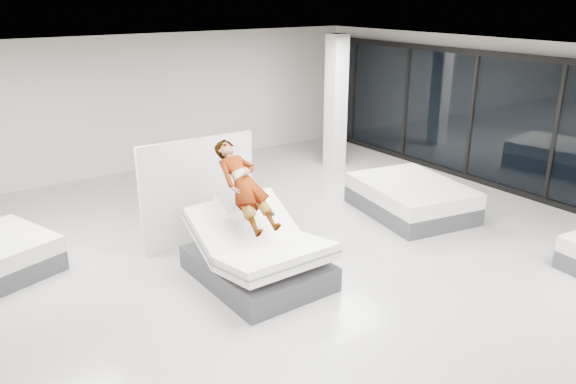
% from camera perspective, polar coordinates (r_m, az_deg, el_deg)
% --- Properties ---
extents(room, '(14.00, 14.04, 3.20)m').
position_cam_1_polar(room, '(7.84, 3.18, 1.09)').
color(room, '#B6B3AB').
rests_on(room, ground).
extents(hero_bed, '(1.62, 2.11, 1.21)m').
position_cam_1_polar(hero_bed, '(8.43, -3.11, -6.49)').
color(hero_bed, '#3A3A3F').
rests_on(hero_bed, floor).
extents(person, '(0.63, 1.38, 1.50)m').
position_cam_1_polar(person, '(8.34, -4.39, -0.47)').
color(person, slate).
rests_on(person, hero_bed).
extents(remote, '(0.05, 0.14, 0.08)m').
position_cam_1_polar(remote, '(8.24, -1.77, -2.08)').
color(remote, black).
rests_on(remote, person).
extents(divider_panel, '(2.04, 0.14, 1.85)m').
position_cam_1_polar(divider_panel, '(9.53, -9.06, -0.02)').
color(divider_panel, silver).
rests_on(divider_panel, floor).
extents(flat_bed_right_far, '(2.05, 2.50, 0.62)m').
position_cam_1_polar(flat_bed_right_far, '(11.20, 12.37, -0.59)').
color(flat_bed_right_far, '#3A3A3F').
rests_on(flat_bed_right_far, floor).
extents(column, '(0.40, 0.40, 3.20)m').
position_cam_1_polar(column, '(13.68, 4.88, 9.06)').
color(column, silver).
rests_on(column, floor).
extents(storefront_glazing, '(0.12, 13.40, 2.92)m').
position_cam_1_polar(storefront_glazing, '(12.30, 25.53, 5.31)').
color(storefront_glazing, '#212C38').
rests_on(storefront_glazing, floor).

